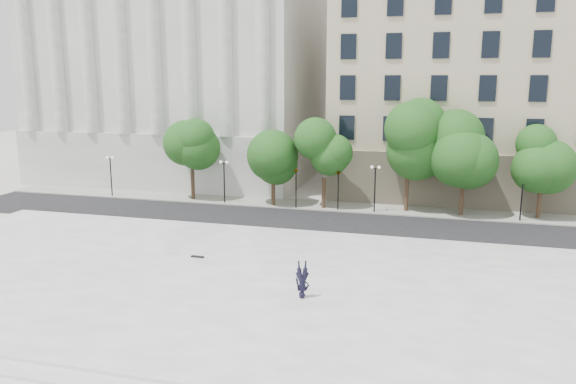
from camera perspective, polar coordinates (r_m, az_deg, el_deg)
name	(u,v)px	position (r m, az deg, el deg)	size (l,w,h in m)	color
ground	(188,303)	(30.44, -10.13, -11.05)	(160.00, 160.00, 0.00)	beige
plaza	(210,279)	(32.90, -7.90, -8.80)	(44.00, 22.00, 0.45)	white
street	(282,220)	(46.49, -0.66, -2.88)	(60.00, 8.00, 0.02)	black
far_sidewalk	(299,204)	(52.11, 1.14, -1.24)	(60.00, 4.00, 0.12)	gray
building_west	(192,67)	(70.29, -9.69, 12.45)	(31.50, 27.65, 25.60)	silver
building_east	(519,82)	(64.67, 22.40, 10.30)	(36.00, 26.15, 23.00)	tan
traffic_light_west	(296,169)	(49.78, 0.83, 2.35)	(0.37, 1.62, 4.15)	black
traffic_light_east	(339,170)	(48.97, 5.16, 2.21)	(0.39, 1.72, 4.19)	black
person_lying	(302,293)	(29.38, 1.47, -10.20)	(0.72, 0.47, 1.96)	black
skateboard	(198,257)	(36.14, -9.17, -6.50)	(0.84, 0.22, 0.09)	black
street_trees	(357,150)	(49.62, 7.06, 4.25)	(35.16, 5.14, 7.94)	#382619
lamp_posts	(300,177)	(50.12, 1.21, 1.56)	(38.62, 0.28, 4.44)	black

